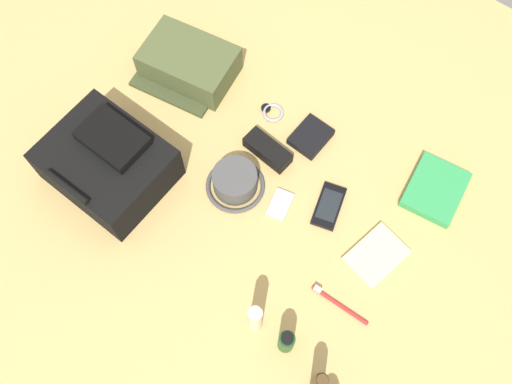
% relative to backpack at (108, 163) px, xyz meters
% --- Properties ---
extents(ground_plane, '(2.64, 2.02, 0.02)m').
position_rel_backpack_xyz_m(ground_plane, '(-0.36, -0.18, -0.08)').
color(ground_plane, tan).
rests_on(ground_plane, ground).
extents(backpack, '(0.32, 0.26, 0.16)m').
position_rel_backpack_xyz_m(backpack, '(0.00, 0.00, 0.00)').
color(backpack, black).
rests_on(backpack, ground_plane).
extents(toiletry_pouch, '(0.29, 0.26, 0.10)m').
position_rel_backpack_xyz_m(toiletry_pouch, '(0.04, -0.39, -0.02)').
color(toiletry_pouch, '#47512D').
rests_on(toiletry_pouch, ground_plane).
extents(bucket_hat, '(0.16, 0.16, 0.07)m').
position_rel_backpack_xyz_m(bucket_hat, '(-0.29, -0.17, -0.04)').
color(bucket_hat, '#464646').
rests_on(bucket_hat, ground_plane).
extents(cologne_bottle, '(0.03, 0.03, 0.13)m').
position_rel_backpack_xyz_m(cologne_bottle, '(-0.77, 0.12, -0.01)').
color(cologne_bottle, '#473319').
rests_on(cologne_bottle, ground_plane).
extents(shampoo_bottle, '(0.04, 0.04, 0.11)m').
position_rel_backpack_xyz_m(shampoo_bottle, '(-0.65, 0.09, -0.02)').
color(shampoo_bottle, '#19471E').
rests_on(shampoo_bottle, ground_plane).
extents(lotion_bottle, '(0.03, 0.03, 0.17)m').
position_rel_backpack_xyz_m(lotion_bottle, '(-0.56, 0.09, 0.01)').
color(lotion_bottle, beige).
rests_on(lotion_bottle, ground_plane).
extents(paperback_novel, '(0.16, 0.19, 0.03)m').
position_rel_backpack_xyz_m(paperback_novel, '(-0.74, -0.49, -0.06)').
color(paperback_novel, '#2D934C').
rests_on(paperback_novel, ground_plane).
extents(cell_phone, '(0.10, 0.14, 0.01)m').
position_rel_backpack_xyz_m(cell_phone, '(-0.53, -0.28, -0.06)').
color(cell_phone, black).
rests_on(cell_phone, ground_plane).
extents(media_player, '(0.07, 0.09, 0.01)m').
position_rel_backpack_xyz_m(media_player, '(-0.42, -0.20, -0.06)').
color(media_player, '#B7B7BC').
rests_on(media_player, ground_plane).
extents(wristwatch, '(0.07, 0.06, 0.01)m').
position_rel_backpack_xyz_m(wristwatch, '(-0.24, -0.42, -0.06)').
color(wristwatch, '#99999E').
rests_on(wristwatch, ground_plane).
extents(toothbrush, '(0.16, 0.02, 0.02)m').
position_rel_backpack_xyz_m(toothbrush, '(-0.70, -0.07, -0.06)').
color(toothbrush, red).
rests_on(toothbrush, ground_plane).
extents(wallet, '(0.09, 0.11, 0.02)m').
position_rel_backpack_xyz_m(wallet, '(-0.37, -0.42, -0.06)').
color(wallet, black).
rests_on(wallet, ground_plane).
extents(notepad, '(0.14, 0.17, 0.02)m').
position_rel_backpack_xyz_m(notepad, '(-0.71, -0.24, -0.06)').
color(notepad, beige).
rests_on(notepad, ground_plane).
extents(sunglasses_case, '(0.14, 0.07, 0.04)m').
position_rel_backpack_xyz_m(sunglasses_case, '(-0.30, -0.31, -0.05)').
color(sunglasses_case, black).
rests_on(sunglasses_case, ground_plane).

